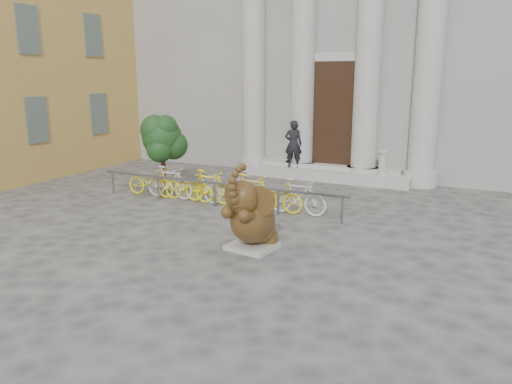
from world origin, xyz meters
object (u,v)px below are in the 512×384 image
at_px(elephant_statue, 251,218).
at_px(bike_rack, 218,188).
at_px(pedestrian, 293,144).
at_px(tree, 162,138).

height_order(elephant_statue, bike_rack, elephant_statue).
bearing_deg(elephant_statue, pedestrian, 113.44).
bearing_deg(tree, elephant_statue, -36.08).
bearing_deg(bike_rack, elephant_statue, -49.38).
bearing_deg(pedestrian, bike_rack, 66.73).
xyz_separation_m(elephant_statue, pedestrian, (-2.13, 7.74, 0.52)).
xyz_separation_m(bike_rack, pedestrian, (0.46, 4.73, 0.74)).
xyz_separation_m(elephant_statue, bike_rack, (-2.58, 3.01, -0.21)).
distance_m(elephant_statue, bike_rack, 3.98).
xyz_separation_m(elephant_statue, tree, (-4.98, 3.63, 1.04)).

